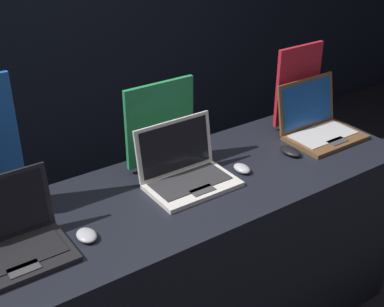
% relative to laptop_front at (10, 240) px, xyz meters
% --- Properties ---
extents(display_counter, '(2.02, 0.69, 0.88)m').
position_rel_laptop_front_xyz_m(display_counter, '(0.78, 0.02, -0.50)').
color(display_counter, black).
rests_on(display_counter, ground_plane).
extents(laptop_front, '(0.37, 0.28, 0.26)m').
position_rel_laptop_front_xyz_m(laptop_front, '(0.00, 0.00, 0.00)').
color(laptop_front, black).
rests_on(laptop_front, display_counter).
extents(mouse_front, '(0.07, 0.09, 0.03)m').
position_rel_laptop_front_xyz_m(mouse_front, '(0.25, -0.07, -0.05)').
color(mouse_front, '#B2B2B7').
rests_on(mouse_front, display_counter).
extents(laptop_middle, '(0.37, 0.28, 0.25)m').
position_rel_laptop_front_xyz_m(laptop_middle, '(0.76, 0.06, -0.00)').
color(laptop_middle, silver).
rests_on(laptop_middle, display_counter).
extents(mouse_middle, '(0.06, 0.09, 0.03)m').
position_rel_laptop_front_xyz_m(mouse_middle, '(1.02, -0.01, -0.05)').
color(mouse_middle, '#B2B2B7').
rests_on(mouse_middle, display_counter).
extents(promo_stand_middle, '(0.34, 0.07, 0.39)m').
position_rel_laptop_front_xyz_m(promo_stand_middle, '(0.76, 0.25, 0.12)').
color(promo_stand_middle, black).
rests_on(promo_stand_middle, display_counter).
extents(laptop_back, '(0.37, 0.30, 0.27)m').
position_rel_laptop_front_xyz_m(laptop_back, '(1.55, 0.05, 0.00)').
color(laptop_back, brown).
rests_on(laptop_back, display_counter).
extents(mouse_back, '(0.07, 0.12, 0.03)m').
position_rel_laptop_front_xyz_m(mouse_back, '(1.31, -0.01, -0.05)').
color(mouse_back, black).
rests_on(mouse_back, display_counter).
extents(promo_stand_back, '(0.28, 0.07, 0.42)m').
position_rel_laptop_front_xyz_m(promo_stand_back, '(1.55, 0.21, 0.14)').
color(promo_stand_back, black).
rests_on(promo_stand_back, display_counter).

